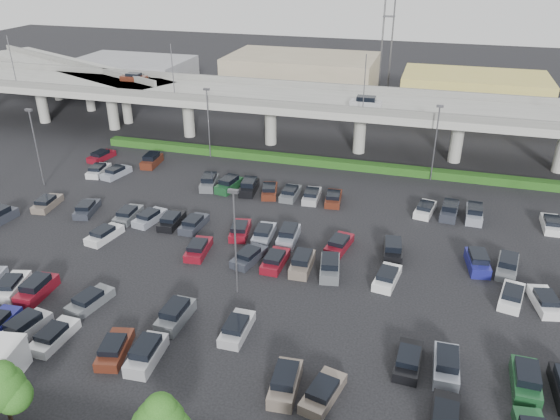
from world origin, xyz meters
name	(u,v)px	position (x,y,z in m)	size (l,w,h in m)	color
ground	(264,250)	(0.00, 0.00, 0.00)	(280.00, 280.00, 0.00)	black
overpass	(327,105)	(-0.17, 32.01, 6.97)	(150.00, 13.00, 15.80)	gray
on_ramp	(71,70)	(-52.10, 43.05, 6.86)	(50.93, 30.13, 8.80)	gray
hedge	(316,162)	(0.00, 25.00, 0.55)	(66.00, 1.60, 1.10)	#1B4213
tree_row	(139,418)	(0.70, -26.53, 3.52)	(65.07, 3.66, 5.94)	#332316
parked_cars	(243,258)	(-1.16, -3.13, 0.63)	(62.93, 41.66, 1.67)	navy
light_poles	(231,183)	(-4.13, 2.00, 6.24)	(66.90, 48.38, 10.30)	#4E4E53
distant_buildings	(421,86)	(12.38, 61.81, 3.74)	(138.00, 24.00, 9.00)	gray
comm_tower	(389,13)	(4.00, 74.00, 15.61)	(2.40, 2.40, 30.00)	#4E4E53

